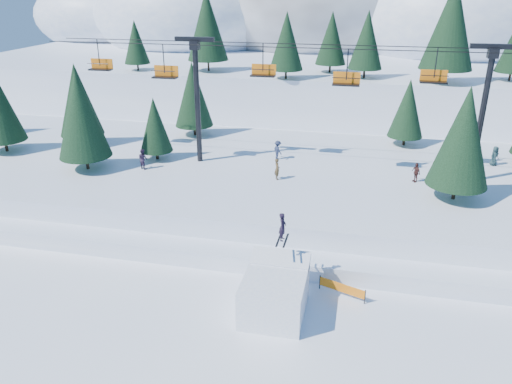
% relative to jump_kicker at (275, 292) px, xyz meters
% --- Properties ---
extents(ground, '(160.00, 160.00, 0.00)m').
position_rel_jump_kicker_xyz_m(ground, '(-0.58, -1.77, -1.23)').
color(ground, white).
rests_on(ground, ground).
extents(mid_shelf, '(70.00, 22.00, 2.50)m').
position_rel_jump_kicker_xyz_m(mid_shelf, '(-0.58, 16.23, 0.02)').
color(mid_shelf, white).
rests_on(mid_shelf, ground).
extents(berm, '(70.00, 6.00, 1.10)m').
position_rel_jump_kicker_xyz_m(berm, '(-0.58, 6.23, -0.68)').
color(berm, white).
rests_on(berm, ground).
extents(mountain_ridge, '(119.00, 60.88, 26.46)m').
position_rel_jump_kicker_xyz_m(mountain_ridge, '(-5.67, 71.58, 8.41)').
color(mountain_ridge, white).
rests_on(mountain_ridge, ground).
extents(jump_kicker, '(3.31, 4.52, 5.28)m').
position_rel_jump_kicker_xyz_m(jump_kicker, '(0.00, 0.00, 0.00)').
color(jump_kicker, white).
rests_on(jump_kicker, ground).
extents(chairlift, '(46.00, 3.21, 10.28)m').
position_rel_jump_kicker_xyz_m(chairlift, '(0.69, 16.28, 8.09)').
color(chairlift, black).
rests_on(chairlift, mid_shelf).
extents(conifer_stand, '(63.81, 16.15, 8.74)m').
position_rel_jump_kicker_xyz_m(conifer_stand, '(3.53, 16.68, 5.60)').
color(conifer_stand, black).
rests_on(conifer_stand, mid_shelf).
extents(distant_skiers, '(29.41, 8.00, 1.69)m').
position_rel_jump_kicker_xyz_m(distant_skiers, '(-0.42, 16.44, 2.09)').
color(distant_skiers, '#222A44').
rests_on(distant_skiers, mid_shelf).
extents(banner_near, '(2.68, 1.04, 0.90)m').
position_rel_jump_kicker_xyz_m(banner_near, '(3.52, 2.21, -0.69)').
color(banner_near, black).
rests_on(banner_near, ground).
extents(banner_far, '(2.75, 0.83, 0.90)m').
position_rel_jump_kicker_xyz_m(banner_far, '(10.50, 4.30, -0.69)').
color(banner_far, black).
rests_on(banner_far, ground).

